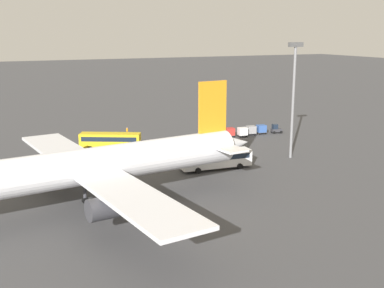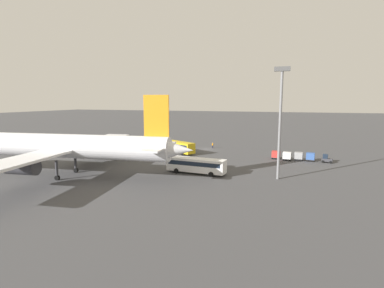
{
  "view_description": "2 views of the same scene",
  "coord_description": "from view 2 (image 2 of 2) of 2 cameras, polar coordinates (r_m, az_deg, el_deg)",
  "views": [
    {
      "loc": [
        29.44,
        98.82,
        22.58
      ],
      "look_at": [
        -3.09,
        28.1,
        4.29
      ],
      "focal_mm": 45.0,
      "sensor_mm": 36.0,
      "label": 1
    },
    {
      "loc": [
        -25.49,
        86.16,
        14.81
      ],
      "look_at": [
        -3.01,
        22.0,
        4.78
      ],
      "focal_mm": 28.0,
      "sensor_mm": 36.0,
      "label": 2
    }
  ],
  "objects": [
    {
      "name": "shuttle_bus_near",
      "position": [
        84.02,
        -2.77,
        -0.41
      ],
      "size": [
        11.65,
        7.89,
        3.27
      ],
      "rotation": [
        0.0,
        0.0,
        -0.48
      ],
      "color": "gold",
      "rests_on": "ground"
    },
    {
      "name": "light_pole",
      "position": [
        57.38,
        16.49,
        5.69
      ],
      "size": [
        2.8,
        0.7,
        20.73
      ],
      "color": "slate",
      "rests_on": "ground"
    },
    {
      "name": "cargo_cart_white",
      "position": [
        77.48,
        17.65,
        -2.13
      ],
      "size": [
        2.16,
        1.88,
        2.06
      ],
      "rotation": [
        0.0,
        0.0,
        -0.11
      ],
      "color": "#38383D",
      "rests_on": "ground"
    },
    {
      "name": "cargo_cart_red",
      "position": [
        78.46,
        15.69,
        -1.92
      ],
      "size": [
        2.16,
        1.88,
        2.06
      ],
      "rotation": [
        0.0,
        0.0,
        -0.11
      ],
      "color": "#38383D",
      "rests_on": "ground"
    },
    {
      "name": "ground_plane",
      "position": [
        91.06,
        2.79,
        -0.98
      ],
      "size": [
        600.0,
        600.0,
        0.0
      ],
      "primitive_type": "plane",
      "color": "#424244"
    },
    {
      "name": "baggage_tug",
      "position": [
        78.19,
        24.24,
        -2.57
      ],
      "size": [
        2.59,
        1.99,
        2.1
      ],
      "rotation": [
        0.0,
        0.0,
        -0.17
      ],
      "color": "#333338",
      "rests_on": "ground"
    },
    {
      "name": "cargo_cart_grey",
      "position": [
        78.28,
        19.65,
        -2.12
      ],
      "size": [
        2.16,
        1.88,
        2.06
      ],
      "rotation": [
        0.0,
        0.0,
        -0.11
      ],
      "color": "#38383D",
      "rests_on": "ground"
    },
    {
      "name": "shuttle_bus_far",
      "position": [
        60.73,
        0.78,
        -3.91
      ],
      "size": [
        12.32,
        3.91,
        3.11
      ],
      "rotation": [
        0.0,
        0.0,
        -0.07
      ],
      "color": "white",
      "rests_on": "ground"
    },
    {
      "name": "worker_person",
      "position": [
        92.92,
        3.95,
        -0.25
      ],
      "size": [
        0.38,
        0.38,
        1.74
      ],
      "color": "#1E1E2D",
      "rests_on": "ground"
    },
    {
      "name": "airplane",
      "position": [
        63.76,
        -24.18,
        -0.39
      ],
      "size": [
        54.57,
        47.69,
        15.7
      ],
      "rotation": [
        0.0,
        0.0,
        0.13
      ],
      "color": "silver",
      "rests_on": "ground"
    },
    {
      "name": "cargo_cart_blue",
      "position": [
        78.4,
        21.63,
        -2.21
      ],
      "size": [
        2.16,
        1.88,
        2.06
      ],
      "rotation": [
        0.0,
        0.0,
        -0.11
      ],
      "color": "#38383D",
      "rests_on": "ground"
    }
  ]
}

